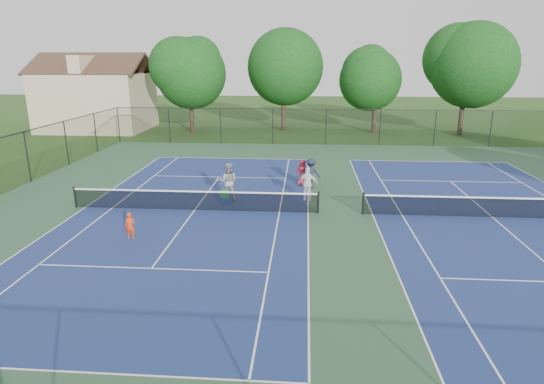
# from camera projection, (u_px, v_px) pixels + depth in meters

# --- Properties ---
(ground) EXTENTS (140.00, 140.00, 0.00)m
(ground) POSITION_uv_depth(u_px,v_px,m) (340.00, 214.00, 21.51)
(ground) COLOR #234716
(ground) RESTS_ON ground
(court_pad) EXTENTS (36.00, 36.00, 0.01)m
(court_pad) POSITION_uv_depth(u_px,v_px,m) (340.00, 214.00, 21.51)
(court_pad) COLOR #31573A
(court_pad) RESTS_ON ground
(tennis_court_left) EXTENTS (12.00, 23.83, 1.07)m
(tennis_court_left) POSITION_uv_depth(u_px,v_px,m) (195.00, 208.00, 21.98)
(tennis_court_left) COLOR navy
(tennis_court_left) RESTS_ON ground
(tennis_court_right) EXTENTS (12.00, 23.83, 1.07)m
(tennis_court_right) POSITION_uv_depth(u_px,v_px,m) (493.00, 215.00, 20.99)
(tennis_court_right) COLOR navy
(tennis_court_right) RESTS_ON ground
(perimeter_fence) EXTENTS (36.08, 36.08, 3.02)m
(perimeter_fence) POSITION_uv_depth(u_px,v_px,m) (342.00, 181.00, 21.06)
(perimeter_fence) COLOR black
(perimeter_fence) RESTS_ON ground
(tree_back_a) EXTENTS (6.80, 6.80, 9.15)m
(tree_back_a) POSITION_uv_depth(u_px,v_px,m) (189.00, 70.00, 43.69)
(tree_back_a) COLOR #2D2116
(tree_back_a) RESTS_ON ground
(tree_back_b) EXTENTS (7.60, 7.60, 10.03)m
(tree_back_b) POSITION_uv_depth(u_px,v_px,m) (284.00, 63.00, 44.80)
(tree_back_b) COLOR #2D2116
(tree_back_b) RESTS_ON ground
(tree_back_c) EXTENTS (6.00, 6.00, 8.40)m
(tree_back_c) POSITION_uv_depth(u_px,v_px,m) (377.00, 76.00, 43.52)
(tree_back_c) COLOR #2D2116
(tree_back_c) RESTS_ON ground
(tree_back_d) EXTENTS (7.80, 7.80, 10.37)m
(tree_back_d) POSITION_uv_depth(u_px,v_px,m) (468.00, 61.00, 41.62)
(tree_back_d) COLOR #2D2116
(tree_back_d) RESTS_ON ground
(clapboard_house) EXTENTS (10.80, 8.10, 7.65)m
(clapboard_house) POSITION_uv_depth(u_px,v_px,m) (97.00, 99.00, 46.19)
(clapboard_house) COLOR tan
(clapboard_house) RESTS_ON ground
(child_player) EXTENTS (0.42, 0.28, 1.12)m
(child_player) POSITION_uv_depth(u_px,v_px,m) (130.00, 226.00, 18.37)
(child_player) COLOR red
(child_player) RESTS_ON ground
(instructor) EXTENTS (0.95, 0.74, 1.95)m
(instructor) POSITION_uv_depth(u_px,v_px,m) (228.00, 181.00, 23.42)
(instructor) COLOR #949396
(instructor) RESTS_ON ground
(bystander_a) EXTENTS (1.04, 0.45, 1.76)m
(bystander_a) POSITION_uv_depth(u_px,v_px,m) (308.00, 184.00, 23.31)
(bystander_a) COLOR white
(bystander_a) RESTS_ON ground
(bystander_b) EXTENTS (1.16, 0.73, 1.72)m
(bystander_b) POSITION_uv_depth(u_px,v_px,m) (311.00, 173.00, 25.56)
(bystander_b) COLOR #1A2439
(bystander_b) RESTS_ON ground
(bystander_c) EXTENTS (0.77, 0.52, 1.51)m
(bystander_c) POSITION_uv_depth(u_px,v_px,m) (302.00, 172.00, 26.19)
(bystander_c) COLOR maroon
(bystander_c) RESTS_ON ground
(ball_crate) EXTENTS (0.49, 0.43, 0.29)m
(ball_crate) POSITION_uv_depth(u_px,v_px,m) (225.00, 200.00, 23.08)
(ball_crate) COLOR #153A95
(ball_crate) RESTS_ON ground
(ball_hopper) EXTENTS (0.43, 0.40, 0.38)m
(ball_hopper) POSITION_uv_depth(u_px,v_px,m) (225.00, 194.00, 22.98)
(ball_hopper) COLOR green
(ball_hopper) RESTS_ON ball_crate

